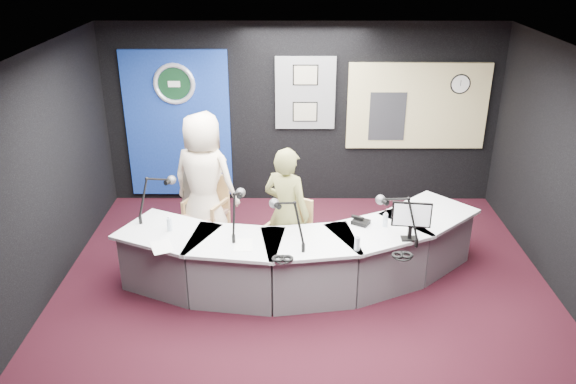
{
  "coord_description": "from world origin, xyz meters",
  "views": [
    {
      "loc": [
        -0.17,
        -5.52,
        3.94
      ],
      "look_at": [
        -0.2,
        0.8,
        1.1
      ],
      "focal_mm": 36.0,
      "sensor_mm": 36.0,
      "label": 1
    }
  ],
  "objects_px": {
    "armchair_left": "(206,213)",
    "armchair_right": "(287,241)",
    "person_man": "(204,181)",
    "broadcast_desk": "(300,255)",
    "person_woman": "(287,212)"
  },
  "relations": [
    {
      "from": "person_woman",
      "to": "person_man",
      "type": "bearing_deg",
      "value": -4.85
    },
    {
      "from": "broadcast_desk",
      "to": "armchair_right",
      "type": "distance_m",
      "value": 0.29
    },
    {
      "from": "broadcast_desk",
      "to": "person_woman",
      "type": "height_order",
      "value": "person_woman"
    },
    {
      "from": "person_man",
      "to": "broadcast_desk",
      "type": "bearing_deg",
      "value": 162.28
    },
    {
      "from": "armchair_right",
      "to": "person_man",
      "type": "relative_size",
      "value": 0.47
    },
    {
      "from": "armchair_left",
      "to": "person_woman",
      "type": "distance_m",
      "value": 1.39
    },
    {
      "from": "broadcast_desk",
      "to": "armchair_left",
      "type": "xyz_separation_m",
      "value": [
        -1.27,
        0.99,
        0.08
      ]
    },
    {
      "from": "broadcast_desk",
      "to": "armchair_left",
      "type": "distance_m",
      "value": 1.61
    },
    {
      "from": "armchair_left",
      "to": "person_man",
      "type": "relative_size",
      "value": 0.49
    },
    {
      "from": "armchair_left",
      "to": "armchair_right",
      "type": "relative_size",
      "value": 1.04
    },
    {
      "from": "armchair_left",
      "to": "person_man",
      "type": "height_order",
      "value": "person_man"
    },
    {
      "from": "armchair_right",
      "to": "person_woman",
      "type": "bearing_deg",
      "value": 0.0
    },
    {
      "from": "broadcast_desk",
      "to": "person_man",
      "type": "relative_size",
      "value": 2.41
    },
    {
      "from": "armchair_right",
      "to": "person_man",
      "type": "xyz_separation_m",
      "value": [
        -1.11,
        0.76,
        0.5
      ]
    },
    {
      "from": "broadcast_desk",
      "to": "person_woman",
      "type": "distance_m",
      "value": 0.54
    }
  ]
}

